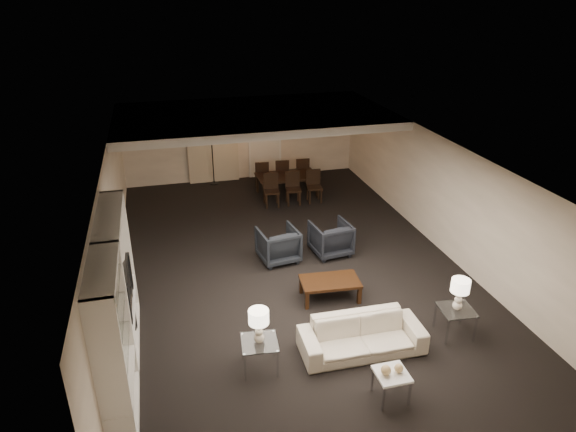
# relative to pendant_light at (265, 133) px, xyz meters

# --- Properties ---
(floor) EXTENTS (11.00, 11.00, 0.00)m
(floor) POSITION_rel_pendant_light_xyz_m (-0.30, -3.50, -1.92)
(floor) COLOR black
(floor) RESTS_ON ground
(ceiling) EXTENTS (7.00, 11.00, 0.02)m
(ceiling) POSITION_rel_pendant_light_xyz_m (-0.30, -3.50, 0.58)
(ceiling) COLOR silver
(ceiling) RESTS_ON ground
(wall_back) EXTENTS (7.00, 0.02, 2.50)m
(wall_back) POSITION_rel_pendant_light_xyz_m (-0.30, 2.00, -0.67)
(wall_back) COLOR #C1B19B
(wall_back) RESTS_ON ground
(wall_front) EXTENTS (7.00, 0.02, 2.50)m
(wall_front) POSITION_rel_pendant_light_xyz_m (-0.30, -9.00, -0.67)
(wall_front) COLOR #C1B19B
(wall_front) RESTS_ON ground
(wall_left) EXTENTS (0.02, 11.00, 2.50)m
(wall_left) POSITION_rel_pendant_light_xyz_m (-3.80, -3.50, -0.67)
(wall_left) COLOR #C1B19B
(wall_left) RESTS_ON ground
(wall_right) EXTENTS (0.02, 11.00, 2.50)m
(wall_right) POSITION_rel_pendant_light_xyz_m (3.20, -3.50, -0.67)
(wall_right) COLOR #C1B19B
(wall_right) RESTS_ON ground
(ceiling_soffit) EXTENTS (7.00, 4.00, 0.20)m
(ceiling_soffit) POSITION_rel_pendant_light_xyz_m (-0.30, 0.00, 0.48)
(ceiling_soffit) COLOR silver
(ceiling_soffit) RESTS_ON ceiling
(curtains) EXTENTS (1.50, 0.12, 2.40)m
(curtains) POSITION_rel_pendant_light_xyz_m (-1.20, 1.92, -0.72)
(curtains) COLOR beige
(curtains) RESTS_ON wall_back
(door) EXTENTS (0.90, 0.05, 2.10)m
(door) POSITION_rel_pendant_light_xyz_m (0.40, 1.97, -0.87)
(door) COLOR silver
(door) RESTS_ON wall_back
(painting) EXTENTS (0.95, 0.04, 0.65)m
(painting) POSITION_rel_pendant_light_xyz_m (1.80, 1.96, -0.37)
(painting) COLOR #142D38
(painting) RESTS_ON wall_back
(media_unit) EXTENTS (0.38, 3.40, 2.35)m
(media_unit) POSITION_rel_pendant_light_xyz_m (-3.61, -6.10, -0.74)
(media_unit) COLOR white
(media_unit) RESTS_ON wall_left
(pendant_light) EXTENTS (0.52, 0.52, 0.24)m
(pendant_light) POSITION_rel_pendant_light_xyz_m (0.00, 0.00, 0.00)
(pendant_light) COLOR #D8591E
(pendant_light) RESTS_ON ceiling_soffit
(sofa) EXTENTS (2.03, 0.83, 0.59)m
(sofa) POSITION_rel_pendant_light_xyz_m (0.12, -6.65, -1.63)
(sofa) COLOR beige
(sofa) RESTS_ON floor
(coffee_table) EXTENTS (1.16, 0.74, 0.40)m
(coffee_table) POSITION_rel_pendant_light_xyz_m (0.12, -5.05, -1.72)
(coffee_table) COLOR black
(coffee_table) RESTS_ON floor
(armchair_left) EXTENTS (0.91, 0.93, 0.75)m
(armchair_left) POSITION_rel_pendant_light_xyz_m (-0.48, -3.35, -1.54)
(armchair_left) COLOR black
(armchair_left) RESTS_ON floor
(armchair_right) EXTENTS (0.89, 0.91, 0.75)m
(armchair_right) POSITION_rel_pendant_light_xyz_m (0.72, -3.35, -1.54)
(armchair_right) COLOR black
(armchair_right) RESTS_ON floor
(side_table_left) EXTENTS (0.61, 0.61, 0.52)m
(side_table_left) POSITION_rel_pendant_light_xyz_m (-1.58, -6.65, -1.66)
(side_table_left) COLOR white
(side_table_left) RESTS_ON floor
(side_table_right) EXTENTS (0.61, 0.61, 0.52)m
(side_table_right) POSITION_rel_pendant_light_xyz_m (1.82, -6.65, -1.66)
(side_table_right) COLOR silver
(side_table_right) RESTS_ON floor
(table_lamp_left) EXTENTS (0.35, 0.35, 0.57)m
(table_lamp_left) POSITION_rel_pendant_light_xyz_m (-1.58, -6.65, -1.12)
(table_lamp_left) COLOR #F4E5CE
(table_lamp_left) RESTS_ON side_table_left
(table_lamp_right) EXTENTS (0.35, 0.35, 0.57)m
(table_lamp_right) POSITION_rel_pendant_light_xyz_m (1.82, -6.65, -1.12)
(table_lamp_right) COLOR beige
(table_lamp_right) RESTS_ON side_table_right
(marble_table) EXTENTS (0.46, 0.46, 0.46)m
(marble_table) POSITION_rel_pendant_light_xyz_m (0.12, -7.75, -1.69)
(marble_table) COLOR white
(marble_table) RESTS_ON floor
(gold_gourd_a) EXTENTS (0.15, 0.15, 0.15)m
(gold_gourd_a) POSITION_rel_pendant_light_xyz_m (0.02, -7.75, -1.38)
(gold_gourd_a) COLOR tan
(gold_gourd_a) RESTS_ON marble_table
(gold_gourd_b) EXTENTS (0.13, 0.13, 0.13)m
(gold_gourd_b) POSITION_rel_pendant_light_xyz_m (0.22, -7.75, -1.39)
(gold_gourd_b) COLOR tan
(gold_gourd_b) RESTS_ON marble_table
(television) EXTENTS (1.15, 0.15, 0.66)m
(television) POSITION_rel_pendant_light_xyz_m (-3.58, -5.47, -0.84)
(television) COLOR black
(television) RESTS_ON media_unit
(vase_blue) EXTENTS (0.16, 0.16, 0.17)m
(vase_blue) POSITION_rel_pendant_light_xyz_m (-3.61, -7.45, -0.77)
(vase_blue) COLOR #243F9D
(vase_blue) RESTS_ON media_unit
(vase_amber) EXTENTS (0.18, 0.18, 0.18)m
(vase_amber) POSITION_rel_pendant_light_xyz_m (-3.61, -6.84, -0.27)
(vase_amber) COLOR #B17C3B
(vase_amber) RESTS_ON media_unit
(floor_speaker) EXTENTS (0.12, 0.12, 0.94)m
(floor_speaker) POSITION_rel_pendant_light_xyz_m (-3.50, -5.27, -1.45)
(floor_speaker) COLOR black
(floor_speaker) RESTS_ON floor
(dining_table) EXTENTS (1.72, 0.99, 0.60)m
(dining_table) POSITION_rel_pendant_light_xyz_m (0.66, 0.24, -1.62)
(dining_table) COLOR black
(dining_table) RESTS_ON floor
(chair_nl) EXTENTS (0.46, 0.46, 0.89)m
(chair_nl) POSITION_rel_pendant_light_xyz_m (0.06, -0.41, -1.48)
(chair_nl) COLOR black
(chair_nl) RESTS_ON floor
(chair_nm) EXTENTS (0.46, 0.46, 0.89)m
(chair_nm) POSITION_rel_pendant_light_xyz_m (0.66, -0.41, -1.48)
(chair_nm) COLOR black
(chair_nm) RESTS_ON floor
(chair_nr) EXTENTS (0.45, 0.45, 0.89)m
(chair_nr) POSITION_rel_pendant_light_xyz_m (1.26, -0.41, -1.48)
(chair_nr) COLOR black
(chair_nr) RESTS_ON floor
(chair_fl) EXTENTS (0.46, 0.46, 0.89)m
(chair_fl) POSITION_rel_pendant_light_xyz_m (0.06, 0.89, -1.48)
(chair_fl) COLOR black
(chair_fl) RESTS_ON floor
(chair_fm) EXTENTS (0.46, 0.46, 0.89)m
(chair_fm) POSITION_rel_pendant_light_xyz_m (0.66, 0.89, -1.48)
(chair_fm) COLOR black
(chair_fm) RESTS_ON floor
(chair_fr) EXTENTS (0.43, 0.43, 0.89)m
(chair_fr) POSITION_rel_pendant_light_xyz_m (1.26, 0.89, -1.48)
(chair_fr) COLOR black
(chair_fr) RESTS_ON floor
(floor_lamp) EXTENTS (0.32, 0.32, 1.83)m
(floor_lamp) POSITION_rel_pendant_light_xyz_m (-1.24, 1.70, -1.00)
(floor_lamp) COLOR black
(floor_lamp) RESTS_ON floor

